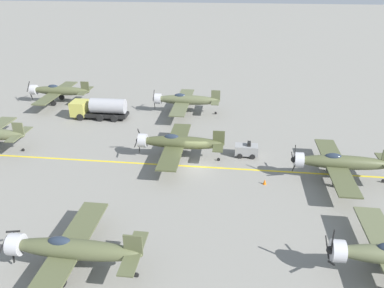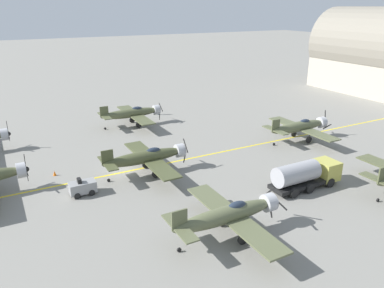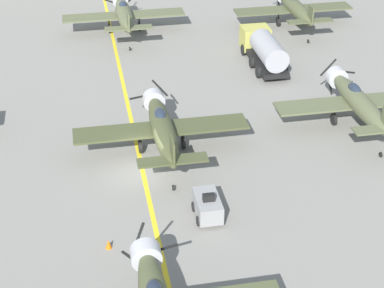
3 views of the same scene
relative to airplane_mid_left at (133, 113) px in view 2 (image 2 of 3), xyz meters
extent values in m
plane|color=gray|center=(16.45, -6.91, -2.01)|extent=(400.00, 400.00, 0.00)
cube|color=yellow|center=(16.45, -6.91, -2.01)|extent=(0.30, 160.00, 0.01)
ellipsoid|color=#505536|center=(0.00, -0.41, 0.04)|extent=(1.50, 9.50, 1.42)
cylinder|color=#B7B7BC|center=(0.00, 4.04, 0.04)|extent=(1.58, 0.90, 1.58)
ellipsoid|color=#232D3D|center=(0.00, 0.73, 0.60)|extent=(0.80, 1.70, 0.76)
cube|color=#505536|center=(0.00, 0.35, -0.30)|extent=(12.00, 2.10, 0.16)
cube|color=#505536|center=(0.00, -4.50, 0.19)|extent=(4.40, 1.10, 0.12)
cube|color=#505536|center=(0.00, -4.50, 0.84)|extent=(0.14, 1.30, 1.60)
sphere|color=black|center=(0.00, 4.54, 0.04)|extent=(0.56, 0.56, 0.56)
cube|color=black|center=(0.10, 4.54, -0.83)|extent=(0.34, 0.06, 1.75)
cube|color=black|center=(0.70, 4.54, 0.56)|extent=(1.49, 0.06, 1.16)
cube|color=black|center=(-0.80, 4.54, 0.38)|extent=(1.66, 0.06, 0.82)
cylinder|color=black|center=(-1.50, 0.35, -0.93)|extent=(0.14, 0.14, 1.26)
cylinder|color=black|center=(-1.50, 0.35, -1.56)|extent=(0.22, 0.90, 0.90)
cylinder|color=black|center=(1.50, 0.35, -0.93)|extent=(0.14, 0.14, 1.26)
cylinder|color=black|center=(1.50, 0.35, -1.56)|extent=(0.22, 0.90, 0.90)
cylinder|color=black|center=(0.00, -4.56, -1.83)|extent=(0.12, 0.36, 0.36)
ellipsoid|color=#595E3F|center=(32.71, -3.97, 0.04)|extent=(1.50, 9.50, 1.42)
cylinder|color=#B7B7BC|center=(32.71, 0.48, 0.04)|extent=(1.58, 0.90, 1.58)
ellipsoid|color=#232D3D|center=(32.71, -2.83, 0.60)|extent=(0.80, 1.70, 0.76)
cube|color=#595E3F|center=(32.71, -3.21, -0.30)|extent=(12.00, 2.10, 0.16)
cube|color=#595E3F|center=(32.71, -8.06, 0.19)|extent=(4.40, 1.10, 0.12)
cube|color=#595E3F|center=(32.71, -8.06, 0.84)|extent=(0.14, 1.30, 1.60)
sphere|color=black|center=(32.71, 0.98, 0.04)|extent=(0.56, 0.56, 0.56)
cube|color=black|center=(32.14, 0.98, 0.70)|extent=(1.25, 0.06, 1.42)
cube|color=black|center=(32.42, 0.98, -0.79)|extent=(0.71, 0.06, 1.70)
cube|color=black|center=(33.57, 0.98, 0.20)|extent=(1.75, 0.06, 0.47)
cylinder|color=black|center=(31.21, -3.21, -0.93)|extent=(0.14, 0.14, 1.26)
cylinder|color=black|center=(31.21, -3.21, -1.56)|extent=(0.22, 0.90, 0.90)
cylinder|color=black|center=(34.21, -3.21, -0.93)|extent=(0.14, 0.14, 1.26)
cylinder|color=black|center=(34.21, -3.21, -1.56)|extent=(0.22, 0.90, 0.90)
cylinder|color=black|center=(32.71, -8.12, -1.83)|extent=(0.12, 0.36, 0.36)
cylinder|color=#B7B7BC|center=(2.00, -18.42, 0.04)|extent=(1.57, 0.90, 1.58)
sphere|color=black|center=(2.00, -17.92, 0.04)|extent=(0.56, 0.56, 0.56)
cube|color=black|center=(2.79, -17.92, -0.34)|extent=(1.64, 0.06, 0.89)
cube|color=black|center=(1.94, -17.92, 0.91)|extent=(0.27, 0.06, 1.76)
cube|color=black|center=(1.28, -17.92, -0.45)|extent=(1.53, 0.06, 1.10)
ellipsoid|color=#464B2C|center=(18.10, -5.21, 0.04)|extent=(1.50, 9.50, 1.42)
cylinder|color=#B7B7BC|center=(18.10, -0.76, 0.04)|extent=(1.58, 0.90, 1.58)
ellipsoid|color=#232D3D|center=(18.10, -4.07, 0.60)|extent=(0.80, 1.70, 0.76)
cube|color=#464B2C|center=(18.10, -4.45, -0.30)|extent=(12.00, 2.10, 0.16)
cube|color=#464B2C|center=(18.10, -9.30, 0.19)|extent=(4.40, 1.10, 0.12)
cube|color=#464B2C|center=(18.10, -9.30, 0.84)|extent=(0.14, 1.30, 1.60)
sphere|color=black|center=(18.10, -0.26, 0.04)|extent=(0.56, 0.56, 0.56)
cube|color=black|center=(17.23, -0.26, 0.16)|extent=(1.75, 0.06, 0.39)
cube|color=black|center=(18.42, -0.26, -0.77)|extent=(0.78, 0.06, 1.68)
cube|color=black|center=(18.64, -0.26, 0.73)|extent=(1.19, 0.06, 1.46)
cylinder|color=black|center=(16.60, -4.45, -0.93)|extent=(0.14, 0.14, 1.26)
cylinder|color=black|center=(16.60, -4.45, -1.56)|extent=(0.22, 0.90, 0.90)
cylinder|color=black|center=(19.60, -4.45, -0.93)|extent=(0.14, 0.14, 1.26)
cylinder|color=black|center=(19.60, -4.45, -1.56)|extent=(0.22, 0.90, 0.90)
cylinder|color=black|center=(18.10, -9.36, -1.83)|extent=(0.12, 0.36, 0.36)
ellipsoid|color=#585D3E|center=(17.76, 17.89, 0.04)|extent=(1.50, 9.50, 1.42)
cylinder|color=#B7B7BC|center=(17.76, 22.34, 0.04)|extent=(1.58, 0.90, 1.58)
ellipsoid|color=#232D3D|center=(17.76, 19.03, 0.60)|extent=(0.80, 1.70, 0.76)
cube|color=#585D3E|center=(17.76, 18.65, -0.30)|extent=(12.00, 2.10, 0.16)
cube|color=#585D3E|center=(17.76, 13.80, 0.19)|extent=(4.40, 1.10, 0.12)
cube|color=#585D3E|center=(17.76, 13.80, 0.84)|extent=(0.14, 1.30, 1.60)
sphere|color=black|center=(17.76, 22.84, 0.04)|extent=(0.56, 0.56, 0.56)
cube|color=black|center=(16.95, 22.84, -0.29)|extent=(1.67, 0.06, 0.79)
cube|color=black|center=(18.45, 22.84, -0.50)|extent=(1.47, 0.06, 1.18)
cube|color=black|center=(17.88, 22.84, 0.90)|extent=(0.38, 0.06, 1.75)
cylinder|color=black|center=(16.26, 18.65, -0.93)|extent=(0.14, 0.14, 1.26)
cylinder|color=black|center=(16.26, 18.65, -1.56)|extent=(0.22, 0.90, 0.90)
cylinder|color=black|center=(19.26, 18.65, -0.93)|extent=(0.14, 0.14, 1.26)
cylinder|color=black|center=(19.26, 18.65, -1.56)|extent=(0.22, 0.90, 0.90)
cylinder|color=black|center=(17.76, 13.74, -1.83)|extent=(0.12, 0.36, 0.36)
cylinder|color=#B7B7BC|center=(15.39, -17.57, 0.04)|extent=(1.58, 0.90, 1.58)
sphere|color=black|center=(15.39, -17.07, 0.04)|extent=(0.56, 0.56, 0.56)
cube|color=black|center=(14.81, -17.07, -0.62)|extent=(1.27, 0.06, 1.40)
cube|color=black|center=(16.25, -17.07, -0.14)|extent=(1.74, 0.06, 0.49)
cube|color=black|center=(15.12, -17.07, 0.87)|extent=(0.69, 0.06, 1.70)
cube|color=#505536|center=(34.79, 12.44, 0.19)|extent=(4.40, 1.10, 0.12)
cube|color=#505536|center=(34.79, 12.44, 0.84)|extent=(0.14, 1.30, 1.60)
cylinder|color=black|center=(34.79, 12.38, -1.83)|extent=(0.12, 0.36, 0.36)
cube|color=black|center=(29.13, 8.26, -1.39)|extent=(2.25, 8.00, 0.40)
cube|color=#B2AD4C|center=(29.13, 11.22, -0.59)|extent=(2.50, 2.08, 2.00)
cylinder|color=#9E9EA3|center=(29.13, 6.94, -0.09)|extent=(2.10, 4.96, 2.10)
cylinder|color=black|center=(27.95, 10.74, -1.51)|extent=(0.30, 1.00, 1.00)
cylinder|color=black|center=(30.32, 10.74, -1.51)|extent=(0.30, 1.00, 1.00)
cylinder|color=black|center=(27.95, 7.86, -1.51)|extent=(0.30, 1.00, 1.00)
cylinder|color=black|center=(30.32, 7.86, -1.51)|extent=(0.30, 1.00, 1.00)
cylinder|color=black|center=(27.95, 5.78, -1.51)|extent=(0.30, 1.00, 1.00)
cylinder|color=black|center=(30.32, 5.78, -1.51)|extent=(0.30, 1.00, 1.00)
cube|color=gray|center=(19.66, -12.44, -1.21)|extent=(1.40, 2.60, 1.10)
cube|color=black|center=(19.66, -12.70, -0.44)|extent=(0.70, 0.36, 0.44)
cylinder|color=black|center=(18.98, -11.73, -1.71)|extent=(0.20, 0.60, 0.60)
cylinder|color=black|center=(20.35, -11.73, -1.71)|extent=(0.20, 0.60, 0.60)
cylinder|color=black|center=(18.98, -13.16, -1.71)|extent=(0.20, 0.60, 0.60)
cylinder|color=black|center=(20.35, -13.16, -1.71)|extent=(0.20, 0.60, 0.60)
cylinder|color=#334256|center=(-3.88, 5.98, -1.58)|extent=(0.27, 0.27, 0.87)
cylinder|color=#334256|center=(-3.88, 5.98, -0.78)|extent=(0.40, 0.40, 0.72)
sphere|color=tan|center=(-3.88, 5.98, -0.30)|extent=(0.24, 0.24, 0.24)
cone|color=orange|center=(13.65, -14.23, -1.74)|extent=(0.36, 0.36, 0.55)
camera|label=1|loc=(-19.16, -10.79, 17.83)|focal=35.00mm
camera|label=2|loc=(54.51, -18.73, 15.84)|focal=35.00mm
camera|label=3|loc=(13.06, -42.27, 21.45)|focal=60.00mm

